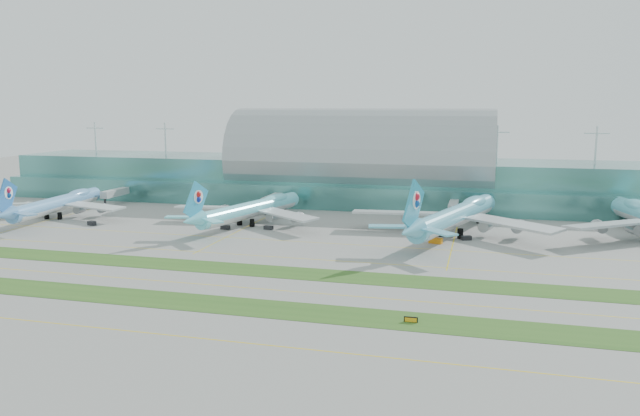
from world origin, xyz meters
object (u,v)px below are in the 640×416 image
(taxiway_sign_east, at_px, (411,320))
(terminal, at_px, (361,172))
(airliner_a, at_px, (58,203))
(airliner_b, at_px, (252,208))
(airliner_c, at_px, (456,215))

(taxiway_sign_east, bearing_deg, terminal, 104.01)
(airliner_a, relative_size, airliner_b, 1.00)
(airliner_a, bearing_deg, taxiway_sign_east, -35.70)
(airliner_b, distance_m, taxiway_sign_east, 117.54)
(airliner_c, relative_size, taxiway_sign_east, 28.69)
(airliner_a, relative_size, taxiway_sign_east, 24.58)
(terminal, relative_size, airliner_a, 4.80)
(terminal, bearing_deg, airliner_c, -54.28)
(taxiway_sign_east, bearing_deg, airliner_a, 149.22)
(airliner_c, bearing_deg, terminal, 142.73)
(airliner_a, height_order, airliner_b, airliner_b)
(terminal, height_order, airliner_b, terminal)
(airliner_a, distance_m, airliner_c, 155.96)
(taxiway_sign_east, bearing_deg, airliner_c, 86.32)
(airliner_a, relative_size, airliner_c, 0.86)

